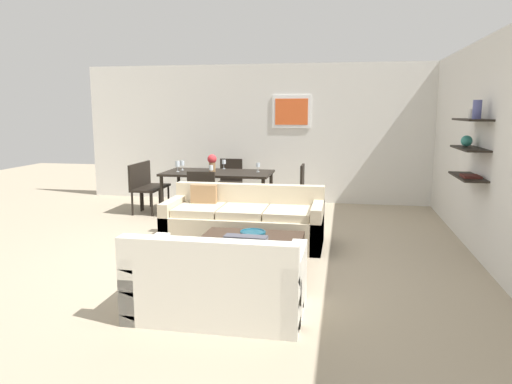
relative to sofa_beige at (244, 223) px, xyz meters
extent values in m
plane|color=tan|center=(-0.03, -0.34, -0.29)|extent=(18.00, 18.00, 0.00)
cube|color=silver|center=(0.27, 3.19, 1.06)|extent=(8.40, 0.06, 2.70)
cube|color=white|center=(0.29, 3.15, 1.49)|extent=(0.75, 0.02, 0.63)
cube|color=#E55926|center=(0.29, 3.13, 1.49)|extent=(0.64, 0.01, 0.50)
cube|color=silver|center=(3.00, 0.26, 1.06)|extent=(0.06, 8.20, 2.70)
cube|color=black|center=(2.83, 0.00, 1.41)|extent=(0.28, 0.90, 0.02)
cube|color=black|center=(2.83, 0.00, 1.06)|extent=(0.28, 0.90, 0.02)
cube|color=black|center=(2.83, 0.00, 0.71)|extent=(0.28, 0.90, 0.02)
cylinder|color=#4C518C|center=(2.83, -0.20, 1.53)|extent=(0.10, 0.10, 0.22)
sphere|color=teal|center=(2.83, 0.18, 1.14)|extent=(0.14, 0.14, 0.14)
cylinder|color=silver|center=(2.83, 0.05, 1.48)|extent=(0.07, 0.07, 0.12)
cube|color=#4C1E19|center=(2.83, -0.15, 0.73)|extent=(0.20, 0.28, 0.03)
cube|color=beige|center=(0.01, -0.04, -0.08)|extent=(2.13, 0.90, 0.42)
cube|color=beige|center=(0.01, 0.33, 0.31)|extent=(2.13, 0.16, 0.36)
cube|color=beige|center=(-0.99, -0.04, 0.01)|extent=(0.14, 0.90, 0.60)
cube|color=beige|center=(1.00, -0.04, 0.01)|extent=(0.14, 0.90, 0.60)
cube|color=beige|center=(-0.61, -0.08, 0.18)|extent=(0.60, 0.70, 0.10)
cube|color=beige|center=(0.01, -0.08, 0.18)|extent=(0.60, 0.70, 0.10)
cube|color=beige|center=(0.62, -0.08, 0.18)|extent=(0.60, 0.70, 0.10)
cube|color=#99724C|center=(-0.61, 0.15, 0.31)|extent=(0.37, 0.14, 0.36)
cube|color=silver|center=(0.24, -2.26, -0.08)|extent=(1.51, 0.90, 0.42)
cube|color=silver|center=(0.24, -2.63, 0.31)|extent=(1.51, 0.16, 0.36)
cube|color=silver|center=(0.93, -2.26, 0.01)|extent=(0.14, 0.90, 0.60)
cube|color=silver|center=(-0.44, -2.26, 0.01)|extent=(0.14, 0.90, 0.60)
cube|color=silver|center=(0.55, -2.22, 0.18)|extent=(0.60, 0.70, 0.10)
cube|color=silver|center=(-0.06, -2.22, 0.18)|extent=(0.60, 0.70, 0.10)
cube|color=#4C4C56|center=(0.53, -2.45, 0.31)|extent=(0.36, 0.13, 0.36)
cube|color=#38281E|center=(0.30, -1.10, -0.10)|extent=(1.16, 0.91, 0.38)
cylinder|color=navy|center=(0.32, -1.03, 0.12)|extent=(0.29, 0.29, 0.06)
torus|color=navy|center=(0.32, -1.03, 0.15)|extent=(0.30, 0.30, 0.02)
cube|color=black|center=(-0.84, 1.79, 0.44)|extent=(1.87, 0.98, 0.04)
cylinder|color=black|center=(-1.72, 1.37, 0.06)|extent=(0.06, 0.06, 0.71)
cylinder|color=black|center=(0.04, 1.37, 0.06)|extent=(0.06, 0.06, 0.71)
cylinder|color=black|center=(-1.72, 2.22, 0.06)|extent=(0.06, 0.06, 0.71)
cylinder|color=black|center=(0.04, 2.22, 0.06)|extent=(0.06, 0.06, 0.71)
cube|color=black|center=(-2.10, 2.01, 0.14)|extent=(0.44, 0.44, 0.04)
cube|color=black|center=(-2.30, 2.01, 0.37)|extent=(0.04, 0.44, 0.43)
cylinder|color=black|center=(-1.92, 1.83, -0.09)|extent=(0.04, 0.04, 0.41)
cylinder|color=black|center=(-1.92, 2.19, -0.09)|extent=(0.04, 0.04, 0.41)
cylinder|color=black|center=(-2.28, 1.83, -0.09)|extent=(0.04, 0.04, 0.41)
cylinder|color=black|center=(-2.28, 2.19, -0.09)|extent=(0.04, 0.04, 0.41)
cube|color=black|center=(-2.10, 1.57, 0.14)|extent=(0.44, 0.44, 0.04)
cube|color=black|center=(-2.30, 1.57, 0.37)|extent=(0.04, 0.44, 0.43)
cylinder|color=black|center=(-1.92, 1.39, -0.09)|extent=(0.04, 0.04, 0.41)
cylinder|color=black|center=(-1.92, 1.75, -0.09)|extent=(0.04, 0.04, 0.41)
cylinder|color=black|center=(-2.28, 1.39, -0.09)|extent=(0.04, 0.04, 0.41)
cylinder|color=black|center=(-2.28, 1.75, -0.09)|extent=(0.04, 0.04, 0.41)
cube|color=black|center=(-0.84, 0.99, 0.14)|extent=(0.44, 0.44, 0.04)
cube|color=black|center=(-0.84, 0.79, 0.37)|extent=(0.44, 0.04, 0.43)
cylinder|color=black|center=(-0.66, 1.17, -0.09)|extent=(0.04, 0.04, 0.41)
cylinder|color=black|center=(-1.02, 1.17, -0.09)|extent=(0.04, 0.04, 0.41)
cylinder|color=black|center=(-0.66, 0.81, -0.09)|extent=(0.04, 0.04, 0.41)
cylinder|color=black|center=(-1.02, 0.81, -0.09)|extent=(0.04, 0.04, 0.41)
cube|color=black|center=(0.42, 2.01, 0.14)|extent=(0.44, 0.44, 0.04)
cube|color=black|center=(0.62, 2.01, 0.37)|extent=(0.04, 0.44, 0.43)
cylinder|color=black|center=(0.24, 2.19, -0.09)|extent=(0.04, 0.04, 0.41)
cylinder|color=black|center=(0.24, 1.83, -0.09)|extent=(0.04, 0.04, 0.41)
cylinder|color=black|center=(0.60, 2.19, -0.09)|extent=(0.04, 0.04, 0.41)
cylinder|color=black|center=(0.60, 1.83, -0.09)|extent=(0.04, 0.04, 0.41)
cube|color=black|center=(-0.84, 2.60, 0.14)|extent=(0.44, 0.44, 0.04)
cube|color=black|center=(-0.84, 2.80, 0.37)|extent=(0.44, 0.04, 0.43)
cylinder|color=black|center=(-1.02, 2.42, -0.09)|extent=(0.04, 0.04, 0.41)
cylinder|color=black|center=(-0.66, 2.42, -0.09)|extent=(0.04, 0.04, 0.41)
cylinder|color=black|center=(-1.02, 2.78, -0.09)|extent=(0.04, 0.04, 0.41)
cylinder|color=black|center=(-0.66, 2.78, -0.09)|extent=(0.04, 0.04, 0.41)
cylinder|color=silver|center=(-0.15, 1.91, 0.46)|extent=(0.06, 0.06, 0.01)
cylinder|color=silver|center=(-0.15, 1.91, 0.50)|extent=(0.01, 0.01, 0.08)
cylinder|color=silver|center=(-0.15, 1.91, 0.58)|extent=(0.07, 0.07, 0.07)
cylinder|color=silver|center=(-0.84, 2.22, 0.46)|extent=(0.06, 0.06, 0.01)
cylinder|color=silver|center=(-0.84, 2.22, 0.51)|extent=(0.01, 0.01, 0.09)
cylinder|color=silver|center=(-0.84, 2.22, 0.59)|extent=(0.07, 0.07, 0.08)
cylinder|color=silver|center=(-0.84, 1.37, 0.46)|extent=(0.06, 0.06, 0.01)
cylinder|color=silver|center=(-0.84, 1.37, 0.50)|extent=(0.01, 0.01, 0.07)
cylinder|color=silver|center=(-0.84, 1.37, 0.58)|extent=(0.07, 0.07, 0.09)
cylinder|color=silver|center=(-1.53, 1.67, 0.46)|extent=(0.06, 0.06, 0.01)
cylinder|color=silver|center=(-1.53, 1.67, 0.51)|extent=(0.01, 0.01, 0.09)
cylinder|color=silver|center=(-1.53, 1.67, 0.60)|extent=(0.07, 0.07, 0.10)
cylinder|color=silver|center=(-1.53, 1.91, 0.46)|extent=(0.06, 0.06, 0.01)
cylinder|color=silver|center=(-1.53, 1.91, 0.50)|extent=(0.01, 0.01, 0.08)
cylinder|color=silver|center=(-1.53, 1.91, 0.59)|extent=(0.08, 0.08, 0.09)
cylinder|color=olive|center=(-0.94, 1.77, 0.54)|extent=(0.12, 0.12, 0.17)
sphere|color=red|center=(-0.94, 1.77, 0.68)|extent=(0.16, 0.16, 0.16)
camera|label=1|loc=(1.32, -6.25, 1.52)|focal=33.63mm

